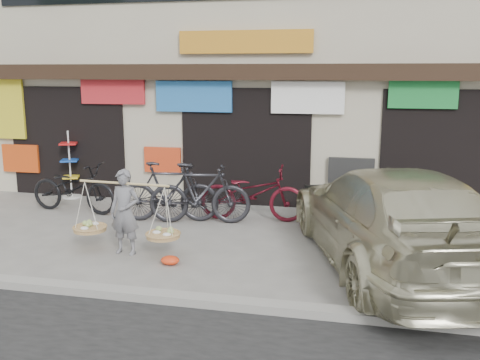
% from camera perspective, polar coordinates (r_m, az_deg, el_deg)
% --- Properties ---
extents(ground, '(70.00, 70.00, 0.00)m').
position_cam_1_polar(ground, '(9.31, -3.90, -7.77)').
color(ground, gray).
rests_on(ground, ground).
extents(kerb, '(70.00, 0.25, 0.12)m').
position_cam_1_polar(kerb, '(7.52, -8.28, -12.23)').
color(kerb, gray).
rests_on(kerb, ground).
extents(shophouse_block, '(14.00, 6.32, 7.00)m').
position_cam_1_polar(shophouse_block, '(15.05, 2.96, 12.99)').
color(shophouse_block, '#BBB197').
rests_on(shophouse_block, ground).
extents(street_vendor, '(1.94, 0.65, 1.46)m').
position_cam_1_polar(street_vendor, '(9.28, -12.16, -3.76)').
color(street_vendor, slate).
rests_on(street_vendor, ground).
extents(bike_0, '(2.17, 0.97, 1.10)m').
position_cam_1_polar(bike_0, '(12.32, -17.33, -0.78)').
color(bike_0, black).
rests_on(bike_0, ground).
extents(bike_1, '(2.15, 0.95, 1.25)m').
position_cam_1_polar(bike_1, '(10.92, -4.32, -1.44)').
color(bike_1, '#27272C').
rests_on(bike_1, ground).
extents(bike_2, '(2.25, 0.92, 1.16)m').
position_cam_1_polar(bike_2, '(11.11, 1.35, -1.43)').
color(bike_2, '#540E19').
rests_on(bike_2, ground).
extents(bike_3, '(2.15, 0.95, 1.25)m').
position_cam_1_polar(bike_3, '(11.12, -7.62, -1.26)').
color(bike_3, '#27272C').
rests_on(bike_3, ground).
extents(suv, '(3.79, 5.98, 1.61)m').
position_cam_1_polar(suv, '(8.79, 15.81, -3.87)').
color(suv, '#BFBB9A').
rests_on(suv, ground).
extents(display_rack, '(0.51, 0.51, 1.66)m').
position_cam_1_polar(display_rack, '(13.73, -17.65, 0.93)').
color(display_rack, silver).
rests_on(display_rack, ground).
extents(red_bag, '(0.31, 0.25, 0.14)m').
position_cam_1_polar(red_bag, '(8.82, -7.46, -8.48)').
color(red_bag, '#EF3C16').
rests_on(red_bag, ground).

